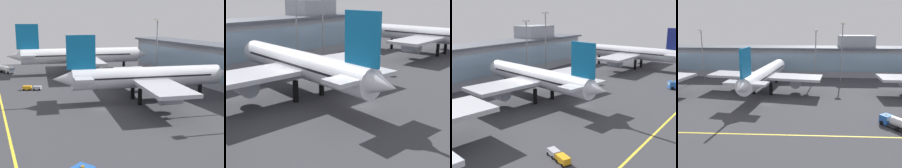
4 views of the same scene
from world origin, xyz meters
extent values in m
plane|color=#38383D|center=(0.00, 0.00, 0.00)|extent=(180.00, 180.00, 0.00)
cube|color=yellow|center=(0.00, -22.00, 0.01)|extent=(144.00, 0.50, 0.01)
cube|color=#9399A3|center=(0.00, 46.38, 6.36)|extent=(118.37, 12.00, 12.73)
cube|color=#84A3BC|center=(0.00, 40.33, 7.00)|extent=(113.64, 0.20, 8.14)
cube|color=#4C515B|center=(0.00, 46.38, 13.13)|extent=(121.37, 14.00, 0.80)
cube|color=#9399A3|center=(35.51, 48.38, 15.73)|extent=(16.00, 10.00, 6.00)
cylinder|color=black|center=(-6.51, 11.85, 2.13)|extent=(1.10, 1.10, 4.26)
cylinder|color=black|center=(-0.21, 10.82, 2.13)|extent=(1.10, 1.10, 4.26)
cylinder|color=black|center=(-0.38, 29.62, 2.13)|extent=(1.10, 1.10, 4.26)
cylinder|color=silver|center=(-2.84, 14.51, 6.65)|extent=(11.72, 40.60, 5.32)
cone|color=silver|center=(0.66, 35.96, 6.65)|extent=(5.76, 5.54, 5.05)
cone|color=silver|center=(-6.37, -7.19, 7.05)|extent=(5.40, 6.50, 4.52)
cube|color=#84A3BC|center=(0.14, 32.79, 7.58)|extent=(4.54, 4.32, 1.60)
cube|color=black|center=(-2.84, 14.51, 7.05)|extent=(10.74, 34.25, 0.43)
cube|color=#B7BAC1|center=(-2.84, 14.51, 5.98)|extent=(41.72, 16.08, 0.85)
cylinder|color=#999EA8|center=(-13.85, 17.78, 3.88)|extent=(4.52, 5.76, 3.72)
cylinder|color=#999EA8|center=(8.64, 14.11, 3.88)|extent=(4.52, 5.76, 3.72)
cube|color=#0F6BA8|center=(-5.69, -2.97, 13.56)|extent=(1.80, 7.26, 8.51)
cube|color=#B7BAC1|center=(-5.69, -2.97, 7.45)|extent=(13.57, 6.47, 0.68)
cylinder|color=black|center=(56.20, 8.66, 2.18)|extent=(1.10, 1.10, 4.36)
cylinder|color=black|center=(62.74, 8.46, 2.18)|extent=(1.10, 1.10, 4.36)
cylinder|color=black|center=(60.10, 28.78, 2.18)|extent=(1.10, 1.10, 4.36)
cylinder|color=silver|center=(59.58, 12.07, 6.82)|extent=(6.81, 44.14, 5.45)
cone|color=silver|center=(60.31, 35.70, 6.82)|extent=(5.33, 5.06, 5.18)
cube|color=#84A3BC|center=(60.20, 32.30, 7.77)|extent=(4.20, 3.94, 1.64)
cube|color=black|center=(59.58, 12.07, 7.22)|extent=(6.64, 37.11, 0.44)
cube|color=#B7BAC1|center=(59.58, 12.07, 6.13)|extent=(45.09, 11.94, 0.87)
cylinder|color=#999EA8|center=(47.09, 14.04, 3.98)|extent=(3.99, 5.83, 3.82)
cylinder|color=#999EA8|center=(72.16, 13.27, 3.98)|extent=(3.99, 5.83, 3.82)
cube|color=#B7BAC1|center=(58.98, -7.27, 7.63)|extent=(14.47, 5.28, 0.70)
cylinder|color=black|center=(30.74, -14.78, 0.55)|extent=(0.87, 1.08, 1.10)
cylinder|color=black|center=(32.89, -13.31, 0.55)|extent=(0.87, 1.08, 1.10)
cube|color=#235BB2|center=(31.96, -14.27, 1.40)|extent=(3.47, 3.40, 2.20)
cube|color=#84A3BC|center=(31.96, -14.27, 1.88)|extent=(3.43, 3.42, 0.88)
cube|color=orange|center=(31.96, -14.27, 2.62)|extent=(0.30, 0.40, 0.20)
cylinder|color=black|center=(-28.38, -14.76, 0.30)|extent=(0.41, 0.63, 0.60)
cylinder|color=black|center=(-29.76, -14.20, 0.30)|extent=(0.41, 0.63, 0.60)
cylinder|color=black|center=(-27.69, -13.08, 0.30)|extent=(0.41, 0.63, 0.60)
cylinder|color=black|center=(-29.08, -12.51, 0.30)|extent=(0.41, 0.63, 0.60)
cube|color=orange|center=(-28.73, -13.64, 0.85)|extent=(2.37, 2.97, 1.10)
cylinder|color=black|center=(-27.18, -11.83, 0.30)|extent=(0.39, 0.62, 0.60)
cylinder|color=black|center=(-28.57, -11.26, 0.30)|extent=(0.39, 0.62, 0.60)
cylinder|color=black|center=(-26.54, -10.28, 0.30)|extent=(0.39, 0.62, 0.60)
cylinder|color=black|center=(-27.93, -9.71, 0.30)|extent=(0.39, 0.62, 0.60)
cube|color=#A8A8B2|center=(-27.55, -10.77, 0.80)|extent=(2.30, 2.79, 1.00)
cube|color=#2D2D33|center=(-28.12, -12.16, 0.45)|extent=(0.32, 0.59, 0.08)
cylinder|color=gray|center=(16.06, 35.34, 10.57)|extent=(0.44, 0.44, 21.14)
cube|color=silver|center=(16.06, 35.34, 21.49)|extent=(1.80, 1.80, 0.70)
cylinder|color=gray|center=(27.17, 35.25, 11.98)|extent=(0.44, 0.44, 23.96)
cube|color=silver|center=(27.17, 35.25, 24.31)|extent=(1.80, 1.80, 0.70)
camera|label=1|loc=(68.31, -25.02, 21.53)|focal=49.85mm
camera|label=2|loc=(-43.94, -29.76, 19.82)|focal=48.03mm
camera|label=3|loc=(-65.06, -39.86, 24.99)|focal=47.16mm
camera|label=4|loc=(11.37, -76.62, 25.22)|focal=41.73mm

